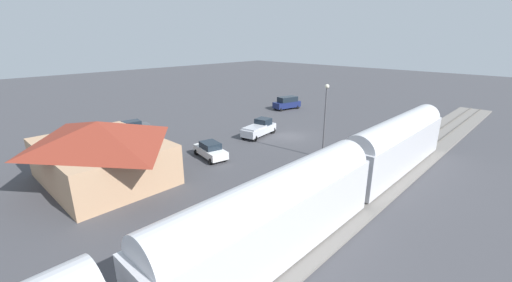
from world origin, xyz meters
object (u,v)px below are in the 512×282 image
Objects in this scene: station_building at (101,150)px; pickup_silver at (259,128)px; light_pole_near_platform at (325,113)px; pedestrian_on_platform at (333,165)px; sedan_white at (211,150)px; suv_navy at (287,103)px; sedan_charcoal at (132,127)px.

pickup_silver is at bearing -92.91° from station_building.
light_pole_near_platform is (-10.22, 1.11, 3.87)m from pickup_silver.
pickup_silver is (-0.98, -19.27, -1.76)m from station_building.
pickup_silver is at bearing -19.83° from pedestrian_on_platform.
sedan_white is at bearing 20.46° from pedestrian_on_platform.
station_building reaches higher than suv_navy.
suv_navy reaches higher than sedan_charcoal.
pickup_silver reaches higher than sedan_charcoal.
light_pole_near_platform is (-23.11, -9.76, 4.01)m from sedan_charcoal.
pickup_silver is 10.98m from light_pole_near_platform.
sedan_charcoal is at bearing 78.44° from suv_navy.
sedan_white is 0.92× the size of suv_navy.
station_building is at bearing 58.34° from light_pole_near_platform.
sedan_white is 12.52m from light_pole_near_platform.
station_building reaches higher than sedan_charcoal.
sedan_charcoal is 0.83× the size of pickup_silver.
pickup_silver is at bearing 116.26° from suv_navy.
light_pole_near_platform is at bearing 173.80° from pickup_silver.
suv_navy is (9.25, -24.65, 0.27)m from sedan_white.
pickup_silver is 0.73× the size of light_pole_near_platform.
station_building is 2.65× the size of sedan_white.
pedestrian_on_platform is 0.33× the size of suv_navy.
pedestrian_on_platform reaches higher than sedan_white.
sedan_charcoal is at bearing 22.89° from light_pole_near_platform.
light_pole_near_platform reaches higher than pickup_silver.
station_building is at bearing 144.81° from sedan_charcoal.
station_building is at bearing 74.85° from sedan_white.
station_building is 14.70m from sedan_charcoal.
sedan_charcoal is 0.90× the size of suv_navy.
station_building is 10.44m from sedan_white.
light_pole_near_platform is (-17.76, 16.40, 3.74)m from suv_navy.
light_pole_near_platform reaches higher than pedestrian_on_platform.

